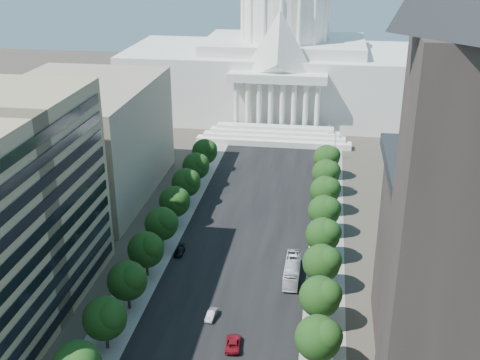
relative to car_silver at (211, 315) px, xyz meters
The scene contains 30 objects.
road_asphalt 42.82m from the car_silver, 87.55° to the left, with size 30.00×260.00×0.01m, color black.
sidewalk_left 46.10m from the car_silver, 111.87° to the left, with size 8.00×260.00×0.02m, color gray.
sidewalk_right 47.59m from the car_silver, 64.03° to the left, with size 8.00×260.00×0.02m, color gray.
capitol 139.03m from the car_silver, 89.24° to the left, with size 120.00×56.00×73.00m.
office_block_left_far 71.56m from the car_silver, 131.18° to the left, with size 38.00×52.00×30.00m, color gray.
tree_l_c 20.35m from the car_silver, 144.20° to the right, with size 7.79×7.60×9.97m.
tree_l_d 16.85m from the car_silver, behind, with size 7.79×7.60×9.97m.
tree_l_e 21.02m from the car_silver, 141.51° to the left, with size 7.79×7.60×9.97m.
tree_l_f 29.80m from the car_silver, 122.77° to the left, with size 7.79×7.60×9.97m.
tree_l_g 40.28m from the car_silver, 113.40° to the left, with size 7.79×7.60×9.97m.
tree_l_h 51.42m from the car_silver, 108.04° to the left, with size 7.79×7.60×9.97m.
tree_l_i 62.88m from the car_silver, 104.64° to the left, with size 7.79×7.60×9.97m.
tree_l_j 74.51m from the car_silver, 102.30° to the left, with size 7.79×7.60×9.97m.
tree_r_c 23.88m from the car_silver, 29.51° to the right, with size 7.79×7.60×9.97m.
tree_r_d 20.99m from the car_silver, ahead, with size 7.79×7.60×9.97m.
tree_r_e 24.46m from the car_silver, 31.96° to the left, with size 7.79×7.60×9.97m.
tree_r_f 32.32m from the car_silver, 50.63° to the left, with size 7.79×7.60×9.97m.
tree_r_g 42.17m from the car_silver, 61.13° to the left, with size 7.79×7.60×9.97m.
tree_r_h 52.92m from the car_silver, 67.45° to the left, with size 7.79×7.60×9.97m.
tree_r_i 64.11m from the car_silver, 71.58° to the left, with size 7.79×7.60×9.97m.
tree_r_j 75.55m from the car_silver, 74.47° to the left, with size 7.79×7.60×9.97m.
streetlight_b 25.46m from the car_silver, 29.35° to the right, with size 2.61×0.44×9.00m.
streetlight_c 25.73m from the car_silver, 30.45° to the left, with size 2.61×0.44×9.00m.
streetlight_d 43.89m from the car_silver, 60.08° to the left, with size 2.61×0.44×9.00m.
streetlight_e 66.63m from the car_silver, 70.90° to the left, with size 2.61×0.44×9.00m.
streetlight_f 90.57m from the car_silver, 76.09° to the left, with size 2.61×0.44×9.00m.
car_silver is the anchor object (origin of this frame).
car_red 9.43m from the car_silver, 55.28° to the right, with size 2.58×5.60×1.56m, color maroon.
car_dark_b 25.54m from the car_silver, 117.18° to the left, with size 1.88×4.63×1.34m, color black.
city_bus 21.58m from the car_silver, 49.80° to the left, with size 3.02×12.90×3.59m, color silver.
Camera 1 is at (17.36, -44.78, 67.17)m, focal length 45.00 mm.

